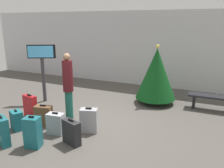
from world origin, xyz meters
TOP-DOWN VIEW (x-y plane):
  - ground_plane at (0.00, 0.00)m, footprint 16.00×16.00m
  - back_wall at (0.00, 4.67)m, footprint 16.00×0.20m
  - holiday_tree at (1.41, 2.49)m, footprint 1.37×1.37m
  - flight_info_kiosk at (-2.23, 1.05)m, footprint 0.88×0.51m
  - waiting_bench at (3.27, 2.57)m, footprint 1.53×0.44m
  - traveller_0 at (-0.55, 0.13)m, footprint 0.33×0.33m
  - suitcase_0 at (-0.36, -1.57)m, footprint 0.40×0.34m
  - suitcase_1 at (-0.90, -0.59)m, footprint 0.50×0.32m
  - suitcase_2 at (0.41, -0.40)m, footprint 0.49×0.38m
  - suitcase_3 at (-1.39, -1.06)m, footprint 0.45×0.39m
  - suitcase_4 at (-1.07, -1.77)m, footprint 0.51×0.39m
  - suitcase_5 at (-0.30, -0.84)m, footprint 0.45×0.31m
  - suitcase_6 at (0.35, -1.10)m, footprint 0.53×0.34m
  - suitcase_7 at (-1.65, -0.27)m, footprint 0.50×0.27m

SIDE VIEW (x-z plane):
  - ground_plane at x=0.00m, z-range 0.00..0.00m
  - suitcase_3 at x=-1.39m, z-range -0.02..0.53m
  - suitcase_5 at x=-0.30m, z-range -0.02..0.56m
  - suitcase_1 at x=-0.90m, z-range -0.02..0.58m
  - suitcase_6 at x=0.35m, z-range -0.02..0.59m
  - suitcase_2 at x=0.41m, z-range -0.02..0.64m
  - suitcase_7 at x=-1.65m, z-range -0.02..0.69m
  - suitcase_4 at x=-1.07m, z-range -0.02..0.69m
  - suitcase_0 at x=-0.36m, z-range -0.02..0.73m
  - waiting_bench at x=3.27m, z-range 0.12..0.60m
  - traveller_0 at x=-0.55m, z-range 0.07..1.99m
  - holiday_tree at x=1.41m, z-range 0.03..2.06m
  - flight_info_kiosk at x=-2.23m, z-range 0.41..2.41m
  - back_wall at x=0.00m, z-range 0.00..3.22m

